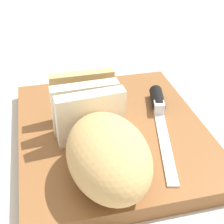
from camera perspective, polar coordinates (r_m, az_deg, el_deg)
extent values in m
plane|color=beige|center=(0.58, 0.00, -4.59)|extent=(3.00, 3.00, 0.00)
cube|color=brown|center=(0.57, 0.00, -3.58)|extent=(0.37, 0.33, 0.03)
ellipsoid|color=tan|center=(0.44, -0.64, -7.38)|extent=(0.17, 0.12, 0.09)
cube|color=#F2E8CC|center=(0.52, -3.64, -0.89)|extent=(0.04, 0.11, 0.09)
cube|color=#F2E8CC|center=(0.54, -4.61, 0.94)|extent=(0.03, 0.11, 0.09)
cube|color=tan|center=(0.57, -4.97, 2.68)|extent=(0.03, 0.11, 0.09)
cube|color=silver|center=(0.53, 9.04, -5.47)|extent=(0.18, 0.05, 0.00)
cylinder|color=black|center=(0.63, 7.73, 2.27)|extent=(0.06, 0.04, 0.02)
cube|color=silver|center=(0.60, 8.03, 0.67)|extent=(0.02, 0.02, 0.02)
sphere|color=tan|center=(0.55, 1.78, -3.51)|extent=(0.01, 0.01, 0.01)
sphere|color=tan|center=(0.60, 1.95, 0.05)|extent=(0.01, 0.01, 0.01)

